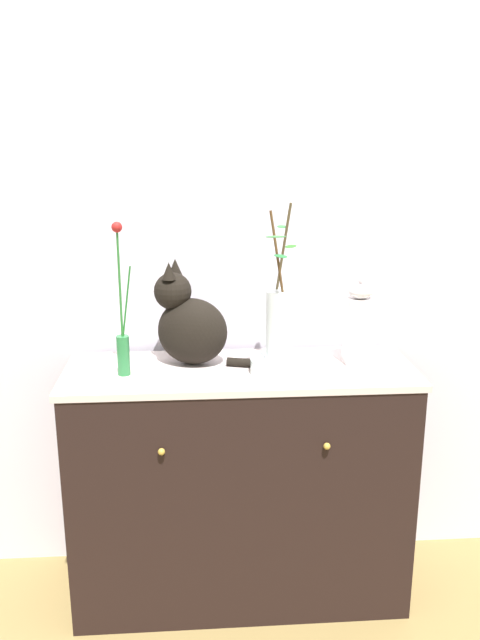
% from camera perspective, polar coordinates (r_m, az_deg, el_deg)
% --- Properties ---
extents(ground_plane, '(6.00, 6.00, 0.00)m').
position_cam_1_polar(ground_plane, '(2.77, -0.00, -22.68)').
color(ground_plane, olive).
extents(wall_back, '(4.40, 0.08, 2.60)m').
position_cam_1_polar(wall_back, '(2.51, -0.49, 6.05)').
color(wall_back, silver).
rests_on(wall_back, ground_plane).
extents(sideboard, '(1.26, 0.46, 0.93)m').
position_cam_1_polar(sideboard, '(2.51, 0.00, -14.31)').
color(sideboard, black).
rests_on(sideboard, ground_plane).
extents(cat_sitting, '(0.41, 0.24, 0.38)m').
position_cam_1_polar(cat_sitting, '(2.33, -4.54, -0.29)').
color(cat_sitting, black).
rests_on(cat_sitting, sideboard).
extents(vase_slim_green, '(0.06, 0.04, 0.53)m').
position_cam_1_polar(vase_slim_green, '(2.24, -10.40, -1.19)').
color(vase_slim_green, '#28723B').
rests_on(vase_slim_green, sideboard).
extents(bowl_porcelain, '(0.19, 0.19, 0.05)m').
position_cam_1_polar(bowl_porcelain, '(2.26, 3.39, -4.09)').
color(bowl_porcelain, white).
rests_on(bowl_porcelain, sideboard).
extents(vase_glass_clear, '(0.13, 0.19, 0.54)m').
position_cam_1_polar(vase_glass_clear, '(2.21, 3.46, -0.10)').
color(vase_glass_clear, silver).
rests_on(vase_glass_clear, bowl_porcelain).
extents(jar_lidded_porcelain, '(0.10, 0.10, 0.32)m').
position_cam_1_polar(jar_lidded_porcelain, '(2.37, 10.53, -0.40)').
color(jar_lidded_porcelain, silver).
rests_on(jar_lidded_porcelain, sideboard).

